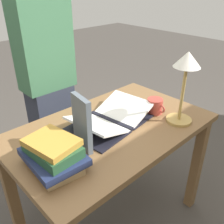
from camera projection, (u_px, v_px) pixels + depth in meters
ground_plane at (112, 219)px, 1.78m from camera, size 12.00×12.00×0.00m
reading_desk at (111, 144)px, 1.46m from camera, size 1.15×0.71×0.78m
open_book at (111, 118)px, 1.43m from camera, size 0.55×0.37×0.09m
book_stack_tall at (53, 154)px, 1.08m from camera, size 0.23×0.29×0.14m
book_standing_upright at (82, 123)px, 1.17m from camera, size 0.05×0.15×0.27m
reading_lamp at (186, 72)px, 1.31m from camera, size 0.15×0.15×0.41m
coffee_mug at (155, 106)px, 1.52m from camera, size 0.10×0.13×0.09m
person_reader at (48, 82)px, 1.77m from camera, size 0.36×0.23×1.71m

